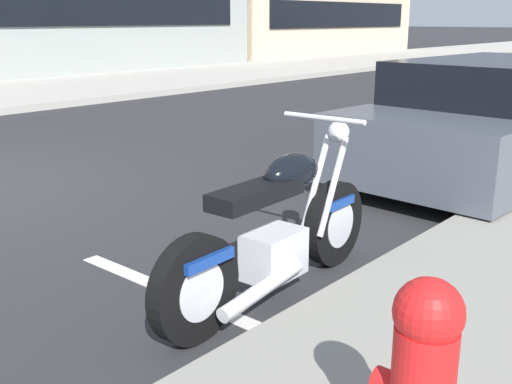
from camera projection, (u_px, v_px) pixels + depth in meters
name	position (u px, v px, depth m)	size (l,w,h in m)	color
sidewalk_far_curb	(232.00, 73.00, 19.41)	(120.00, 5.00, 0.14)	#ADA89E
parking_stall_stripe	(192.00, 300.00, 3.90)	(0.12, 2.20, 0.01)	silver
parked_motorcycle	(277.00, 234.00, 3.86)	(2.05, 0.62, 1.10)	black
parked_car_behind_motorcycle	(504.00, 118.00, 7.00)	(4.77, 2.09, 1.29)	#4C515B
fire_hydrant	(423.00, 376.00, 2.10)	(0.24, 0.36, 0.76)	red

